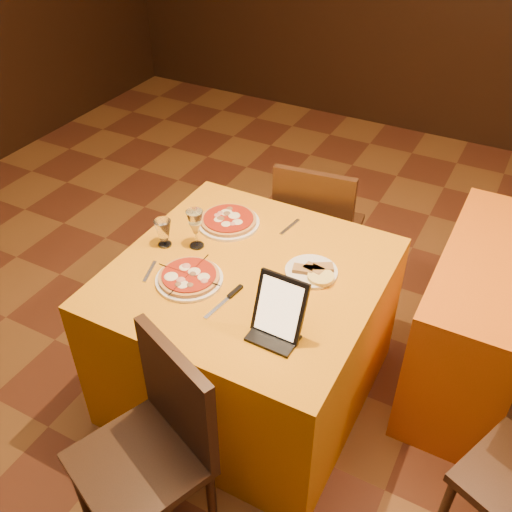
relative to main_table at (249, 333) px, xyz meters
The scene contains 13 objects.
floor 0.44m from the main_table, 81.68° to the right, with size 6.00×7.00×0.01m, color #5E2D19.
main_table is the anchor object (origin of this frame).
chair_main_near 0.82m from the main_table, 90.00° to the right, with size 0.44×0.44×0.91m, color black, non-canonical shape.
chair_main_far 0.83m from the main_table, 90.00° to the left, with size 0.45×0.45×0.91m, color black, non-canonical shape.
pizza_near 0.46m from the main_table, 136.37° to the right, with size 0.28×0.28×0.03m.
pizza_far 0.53m from the main_table, 133.34° to the left, with size 0.29×0.29×0.03m.
cutlet_dish 0.47m from the main_table, 24.72° to the left, with size 0.22×0.22×0.03m.
wine_glass 0.55m from the main_table, behind, with size 0.08×0.08×0.19m, color #F3E98A, non-canonical shape.
water_glass 0.61m from the main_table, behind, with size 0.08×0.08×0.13m, color silver, non-canonical shape.
tablet 0.62m from the main_table, 43.16° to the right, with size 0.19×0.02×0.24m, color black.
knife 0.44m from the main_table, 87.24° to the right, with size 0.21×0.02×0.01m, color #B0B0B7.
fork_near 0.56m from the main_table, 150.59° to the right, with size 0.14×0.02×0.01m, color silver.
fork_far 0.53m from the main_table, 86.76° to the left, with size 0.15×0.02×0.01m, color silver.
Camera 1 is at (0.88, -1.41, 2.28)m, focal length 40.00 mm.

